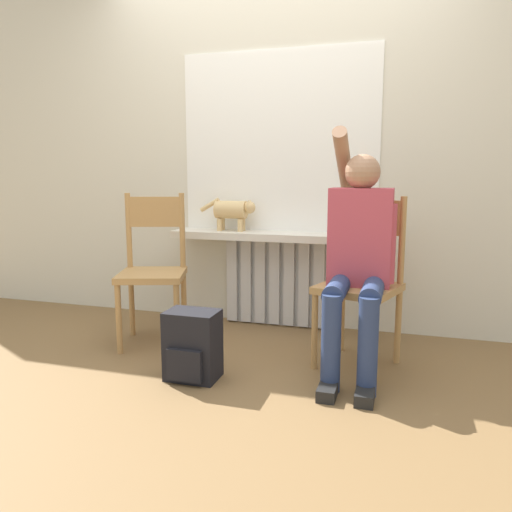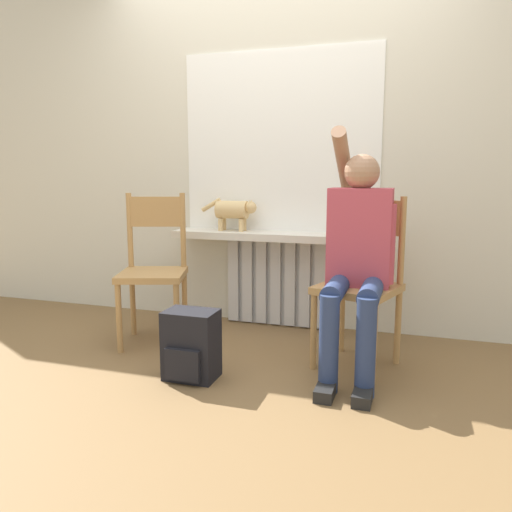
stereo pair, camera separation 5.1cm
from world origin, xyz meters
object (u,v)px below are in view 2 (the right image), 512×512
Objects in this scene: chair_left at (154,267)px; backpack at (191,345)px; cat at (234,211)px; chair_right at (361,280)px; person at (357,252)px.

chair_left reaches higher than backpack.
cat is (0.36, 0.53, 0.34)m from chair_left.
cat is (-0.96, 0.53, 0.34)m from chair_right.
cat is 1.12× the size of backpack.
chair_left is 1.32m from person.
backpack is (-0.83, -0.49, -0.31)m from chair_right.
cat reaches higher than backpack.
person is 1.15m from cat.
chair_left and chair_right have the same top height.
person is 1.02m from backpack.
chair_right reaches higher than backpack.
chair_left is at bearing -124.45° from cat.
person reaches higher than cat.
person is (1.30, -0.11, 0.18)m from chair_left.
chair_left is at bearing 135.04° from backpack.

